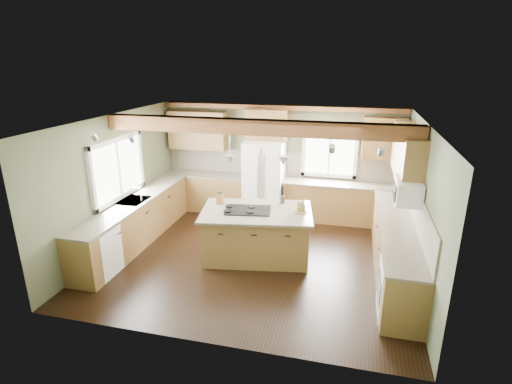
# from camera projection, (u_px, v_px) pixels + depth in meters

# --- Properties ---
(floor) EXTENTS (5.60, 5.60, 0.00)m
(floor) POSITION_uv_depth(u_px,v_px,m) (255.00, 257.00, 7.60)
(floor) COLOR black
(floor) RESTS_ON ground
(ceiling) EXTENTS (5.60, 5.60, 0.00)m
(ceiling) POSITION_uv_depth(u_px,v_px,m) (255.00, 120.00, 6.77)
(ceiling) COLOR silver
(ceiling) RESTS_ON wall_back
(wall_back) EXTENTS (5.60, 0.00, 5.60)m
(wall_back) POSITION_uv_depth(u_px,v_px,m) (280.00, 160.00, 9.49)
(wall_back) COLOR #4E563D
(wall_back) RESTS_ON ground
(wall_left) EXTENTS (0.00, 5.00, 5.00)m
(wall_left) POSITION_uv_depth(u_px,v_px,m) (116.00, 182.00, 7.82)
(wall_left) COLOR #4E563D
(wall_left) RESTS_ON ground
(wall_right) EXTENTS (0.00, 5.00, 5.00)m
(wall_right) POSITION_uv_depth(u_px,v_px,m) (420.00, 205.00, 6.55)
(wall_right) COLOR #4E563D
(wall_right) RESTS_ON ground
(ceiling_beam) EXTENTS (5.55, 0.26, 0.26)m
(ceiling_beam) POSITION_uv_depth(u_px,v_px,m) (256.00, 127.00, 6.88)
(ceiling_beam) COLOR #522B17
(ceiling_beam) RESTS_ON ceiling
(soffit_trim) EXTENTS (5.55, 0.20, 0.10)m
(soffit_trim) POSITION_uv_depth(u_px,v_px,m) (280.00, 107.00, 9.00)
(soffit_trim) COLOR #522B17
(soffit_trim) RESTS_ON ceiling
(backsplash_back) EXTENTS (5.58, 0.03, 0.58)m
(backsplash_back) POSITION_uv_depth(u_px,v_px,m) (280.00, 164.00, 9.50)
(backsplash_back) COLOR brown
(backsplash_back) RESTS_ON wall_back
(backsplash_right) EXTENTS (0.03, 3.70, 0.58)m
(backsplash_right) POSITION_uv_depth(u_px,v_px,m) (418.00, 209.00, 6.63)
(backsplash_right) COLOR brown
(backsplash_right) RESTS_ON wall_right
(base_cab_back_left) EXTENTS (2.02, 0.60, 0.88)m
(base_cab_back_left) POSITION_uv_depth(u_px,v_px,m) (206.00, 192.00, 9.89)
(base_cab_back_left) COLOR brown
(base_cab_back_left) RESTS_ON floor
(counter_back_left) EXTENTS (2.06, 0.64, 0.04)m
(counter_back_left) POSITION_uv_depth(u_px,v_px,m) (205.00, 174.00, 9.74)
(counter_back_left) COLOR #4B4437
(counter_back_left) RESTS_ON base_cab_back_left
(base_cab_back_right) EXTENTS (2.62, 0.60, 0.88)m
(base_cab_back_right) POSITION_uv_depth(u_px,v_px,m) (341.00, 203.00, 9.15)
(base_cab_back_right) COLOR brown
(base_cab_back_right) RESTS_ON floor
(counter_back_right) EXTENTS (2.66, 0.64, 0.04)m
(counter_back_right) POSITION_uv_depth(u_px,v_px,m) (342.00, 184.00, 9.00)
(counter_back_right) COLOR #4B4437
(counter_back_right) RESTS_ON base_cab_back_right
(base_cab_left) EXTENTS (0.60, 3.70, 0.88)m
(base_cab_left) POSITION_uv_depth(u_px,v_px,m) (136.00, 222.00, 8.07)
(base_cab_left) COLOR brown
(base_cab_left) RESTS_ON floor
(counter_left) EXTENTS (0.64, 3.74, 0.04)m
(counter_left) POSITION_uv_depth(u_px,v_px,m) (133.00, 201.00, 7.93)
(counter_left) COLOR #4B4437
(counter_left) RESTS_ON base_cab_left
(base_cab_right) EXTENTS (0.60, 3.70, 0.88)m
(base_cab_right) POSITION_uv_depth(u_px,v_px,m) (395.00, 249.00, 6.94)
(base_cab_right) COLOR brown
(base_cab_right) RESTS_ON floor
(counter_right) EXTENTS (0.64, 3.74, 0.04)m
(counter_right) POSITION_uv_depth(u_px,v_px,m) (398.00, 225.00, 6.80)
(counter_right) COLOR #4B4437
(counter_right) RESTS_ON base_cab_right
(upper_cab_back_left) EXTENTS (1.40, 0.35, 0.90)m
(upper_cab_back_left) POSITION_uv_depth(u_px,v_px,m) (198.00, 130.00, 9.57)
(upper_cab_back_left) COLOR brown
(upper_cab_back_left) RESTS_ON wall_back
(upper_cab_over_fridge) EXTENTS (0.96, 0.35, 0.70)m
(upper_cab_over_fridge) POSITION_uv_depth(u_px,v_px,m) (266.00, 125.00, 9.12)
(upper_cab_over_fridge) COLOR brown
(upper_cab_over_fridge) RESTS_ON wall_back
(upper_cab_right) EXTENTS (0.35, 2.20, 0.90)m
(upper_cab_right) POSITION_uv_depth(u_px,v_px,m) (407.00, 154.00, 7.21)
(upper_cab_right) COLOR brown
(upper_cab_right) RESTS_ON wall_right
(upper_cab_back_corner) EXTENTS (0.90, 0.35, 0.90)m
(upper_cab_back_corner) POSITION_uv_depth(u_px,v_px,m) (384.00, 139.00, 8.60)
(upper_cab_back_corner) COLOR brown
(upper_cab_back_corner) RESTS_ON wall_back
(window_left) EXTENTS (0.04, 1.60, 1.05)m
(window_left) POSITION_uv_depth(u_px,v_px,m) (117.00, 169.00, 7.78)
(window_left) COLOR white
(window_left) RESTS_ON wall_left
(window_back) EXTENTS (1.10, 0.04, 1.00)m
(window_back) POSITION_uv_depth(u_px,v_px,m) (330.00, 152.00, 9.13)
(window_back) COLOR white
(window_back) RESTS_ON wall_back
(sink) EXTENTS (0.50, 0.65, 0.03)m
(sink) POSITION_uv_depth(u_px,v_px,m) (133.00, 201.00, 7.92)
(sink) COLOR #262628
(sink) RESTS_ON counter_left
(faucet) EXTENTS (0.02, 0.02, 0.28)m
(faucet) POSITION_uv_depth(u_px,v_px,m) (141.00, 195.00, 7.84)
(faucet) COLOR #B2B2B7
(faucet) RESTS_ON sink
(dishwasher) EXTENTS (0.60, 0.60, 0.84)m
(dishwasher) POSITION_uv_depth(u_px,v_px,m) (97.00, 252.00, 6.88)
(dishwasher) COLOR white
(dishwasher) RESTS_ON floor
(oven) EXTENTS (0.60, 0.72, 0.84)m
(oven) POSITION_uv_depth(u_px,v_px,m) (401.00, 290.00, 5.75)
(oven) COLOR white
(oven) RESTS_ON floor
(microwave) EXTENTS (0.40, 0.70, 0.38)m
(microwave) POSITION_uv_depth(u_px,v_px,m) (408.00, 191.00, 6.48)
(microwave) COLOR white
(microwave) RESTS_ON wall_right
(pendant_left) EXTENTS (0.18, 0.18, 0.16)m
(pendant_left) POSITION_uv_depth(u_px,v_px,m) (230.00, 160.00, 7.09)
(pendant_left) COLOR #B2B2B7
(pendant_left) RESTS_ON ceiling
(pendant_right) EXTENTS (0.18, 0.18, 0.16)m
(pendant_right) POSITION_uv_depth(u_px,v_px,m) (283.00, 161.00, 7.03)
(pendant_right) COLOR #B2B2B7
(pendant_right) RESTS_ON ceiling
(refrigerator) EXTENTS (0.90, 0.74, 1.80)m
(refrigerator) POSITION_uv_depth(u_px,v_px,m) (264.00, 179.00, 9.33)
(refrigerator) COLOR white
(refrigerator) RESTS_ON floor
(island) EXTENTS (2.07, 1.46, 0.88)m
(island) POSITION_uv_depth(u_px,v_px,m) (256.00, 235.00, 7.52)
(island) COLOR olive
(island) RESTS_ON floor
(island_top) EXTENTS (2.21, 1.61, 0.04)m
(island_top) POSITION_uv_depth(u_px,v_px,m) (257.00, 212.00, 7.37)
(island_top) COLOR #4B4437
(island_top) RESTS_ON island
(cooktop) EXTENTS (0.90, 0.68, 0.02)m
(cooktop) POSITION_uv_depth(u_px,v_px,m) (248.00, 210.00, 7.37)
(cooktop) COLOR black
(cooktop) RESTS_ON island_top
(knife_block) EXTENTS (0.13, 0.11, 0.20)m
(knife_block) POSITION_uv_depth(u_px,v_px,m) (220.00, 199.00, 7.67)
(knife_block) COLOR brown
(knife_block) RESTS_ON island_top
(utensil_crock) EXTENTS (0.13, 0.13, 0.15)m
(utensil_crock) POSITION_uv_depth(u_px,v_px,m) (282.00, 199.00, 7.74)
(utensil_crock) COLOR #403733
(utensil_crock) RESTS_ON island_top
(bottle_tray) EXTENTS (0.28, 0.28, 0.23)m
(bottle_tray) POSITION_uv_depth(u_px,v_px,m) (301.00, 206.00, 7.27)
(bottle_tray) COLOR brown
(bottle_tray) RESTS_ON island_top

